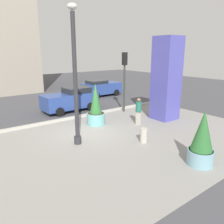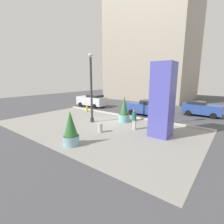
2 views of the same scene
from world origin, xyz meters
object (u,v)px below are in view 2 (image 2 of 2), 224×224
art_pillar_blue (162,100)px  car_passing_lane (92,100)px  potted_plant_near_left (71,130)px  car_intersection (201,109)px  concrete_bollard (100,128)px  pedestrian_on_sidewalk (134,119)px  potted_plant_mid_plaza (124,112)px  car_far_lane (145,107)px  fire_hydrant (87,109)px  lamp_post (91,90)px  traffic_light_corner (165,93)px

art_pillar_blue → car_passing_lane: 14.52m
potted_plant_near_left → car_intersection: size_ratio=0.57×
potted_plant_near_left → car_passing_lane: (-9.17, 11.23, -0.11)m
concrete_bollard → car_passing_lane: (-8.98, 8.18, 0.56)m
art_pillar_blue → car_intersection: (1.17, 9.31, -1.86)m
pedestrian_on_sidewalk → potted_plant_mid_plaza: bearing=141.9°
car_far_lane → car_intersection: 6.38m
fire_hydrant → car_intersection: size_ratio=0.19×
lamp_post → concrete_bollard: bearing=-34.3°
lamp_post → art_pillar_blue: 6.90m
traffic_light_corner → car_intersection: bearing=70.8°
concrete_bollard → car_passing_lane: 12.15m
art_pillar_blue → car_far_lane: (-4.12, 5.74, -1.82)m
car_passing_lane → car_intersection: bearing=13.1°
car_intersection → pedestrian_on_sidewalk: bearing=-110.9°
potted_plant_mid_plaza → car_far_lane: size_ratio=0.61×
traffic_light_corner → car_far_lane: size_ratio=1.04×
traffic_light_corner → car_intersection: 6.92m
car_passing_lane → pedestrian_on_sidewalk: car_passing_lane is taller
concrete_bollard → car_intersection: bearing=65.3°
lamp_post → fire_hydrant: lamp_post is taller
art_pillar_blue → car_passing_lane: size_ratio=1.16×
car_passing_lane → pedestrian_on_sidewalk: size_ratio=2.73×
car_passing_lane → lamp_post: bearing=-45.3°
traffic_light_corner → car_far_lane: bearing=139.7°
concrete_bollard → car_intersection: 12.67m
lamp_post → fire_hydrant: bearing=141.9°
potted_plant_mid_plaza → car_passing_lane: size_ratio=0.56×
lamp_post → art_pillar_blue: lamp_post is taller
potted_plant_mid_plaza → car_intersection: (5.61, 7.57, -0.18)m
car_passing_lane → car_far_lane: bearing=-1.6°
car_far_lane → pedestrian_on_sidewalk: 5.92m
potted_plant_mid_plaza → car_intersection: size_ratio=0.64×
fire_hydrant → pedestrian_on_sidewalk: pedestrian_on_sidewalk is taller
potted_plant_mid_plaza → fire_hydrant: 6.60m
potted_plant_near_left → concrete_bollard: (-0.19, 3.05, -0.68)m
lamp_post → pedestrian_on_sidewalk: (4.54, 0.41, -2.22)m
car_passing_lane → concrete_bollard: bearing=-42.3°
car_far_lane → lamp_post: bearing=-114.5°
car_far_lane → traffic_light_corner: bearing=-40.3°
fire_hydrant → car_passing_lane: 3.88m
lamp_post → concrete_bollard: 4.34m
potted_plant_near_left → potted_plant_mid_plaza: size_ratio=0.88×
potted_plant_near_left → pedestrian_on_sidewalk: bearing=73.3°
potted_plant_near_left → potted_plant_mid_plaza: (-0.50, 6.98, -0.02)m
lamp_post → pedestrian_on_sidewalk: lamp_post is taller
potted_plant_near_left → pedestrian_on_sidewalk: potted_plant_near_left is taller
car_intersection → lamp_post: bearing=-129.9°
lamp_post → fire_hydrant: (-4.04, 3.16, -2.80)m
car_far_lane → car_passing_lane: car_passing_lane is taller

